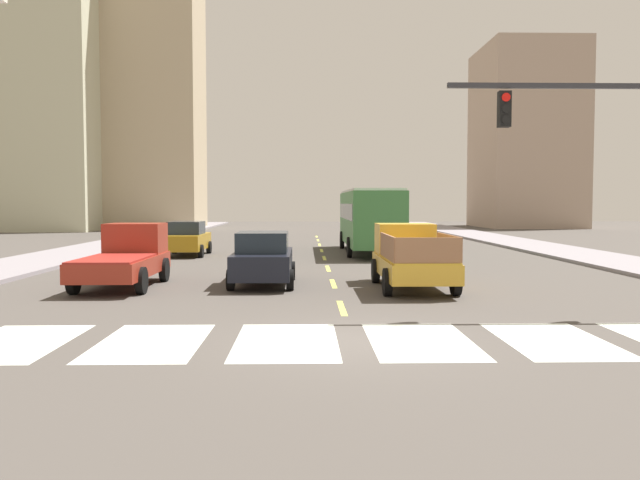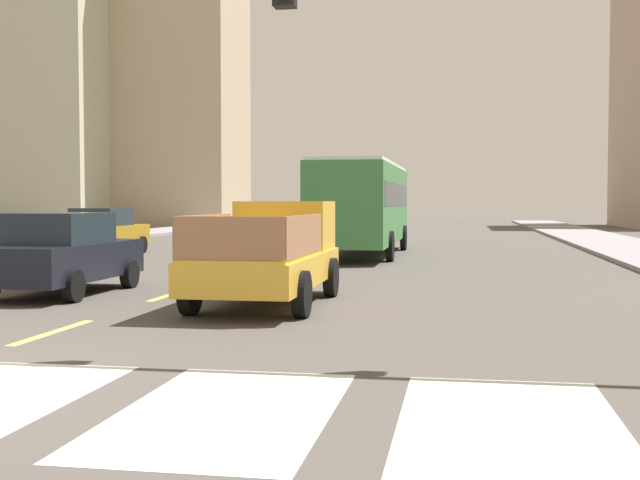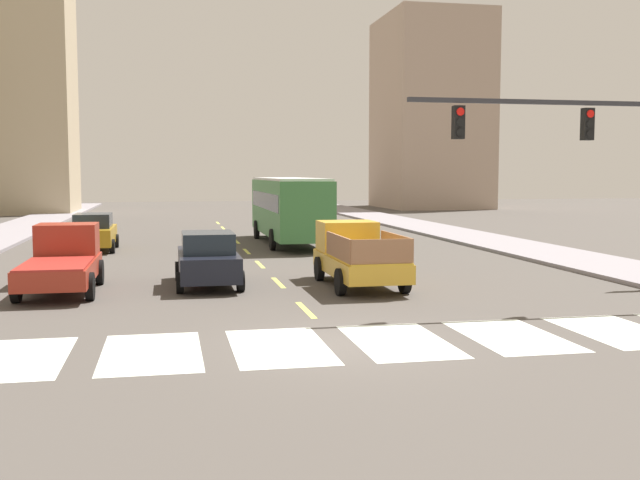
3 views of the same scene
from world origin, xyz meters
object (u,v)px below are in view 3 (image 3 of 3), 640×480
pickup_stakebed (356,256)px  sedan_mid (208,259)px  pickup_dark (63,260)px  city_bus (289,205)px  sedan_far (94,232)px  traffic_signal_gantry (626,149)px

pickup_stakebed → sedan_mid: size_ratio=1.18×
pickup_stakebed → sedan_mid: 4.72m
pickup_stakebed → pickup_dark: bearing=177.9°
pickup_stakebed → sedan_mid: pickup_stakebed is taller
pickup_stakebed → city_bus: 14.18m
sedan_far → traffic_signal_gantry: bearing=-50.3°
pickup_dark → sedan_far: 11.99m
sedan_mid → traffic_signal_gantry: traffic_signal_gantry is taller
sedan_far → traffic_signal_gantry: traffic_signal_gantry is taller
pickup_stakebed → sedan_far: size_ratio=1.18×
pickup_stakebed → sedan_mid: (-4.67, 0.62, -0.08)m
city_bus → sedan_far: city_bus is taller
city_bus → traffic_signal_gantry: (6.02, -19.22, 2.25)m
pickup_dark → sedan_mid: bearing=3.7°
pickup_dark → sedan_far: (-0.20, 11.99, -0.06)m
city_bus → pickup_dark: bearing=-121.9°
pickup_stakebed → sedan_far: bearing=127.9°
pickup_dark → city_bus: (9.13, 13.55, 1.03)m
city_bus → sedan_far: size_ratio=2.45×
pickup_stakebed → sedan_mid: bearing=174.1°
pickup_dark → sedan_mid: 4.37m
pickup_dark → pickup_stakebed: bearing=-0.4°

